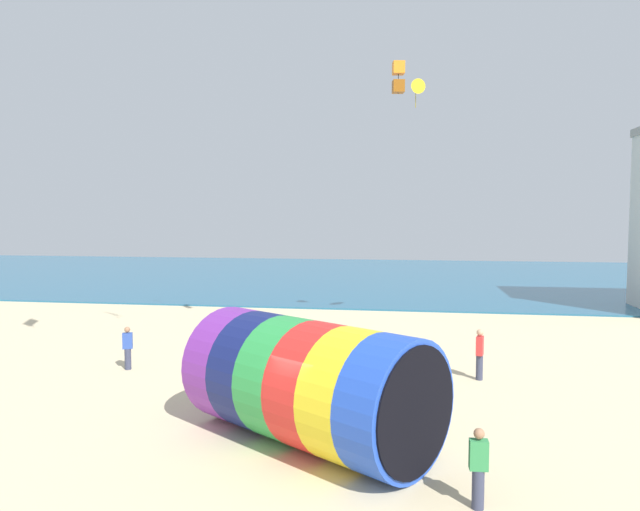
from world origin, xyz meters
name	(u,v)px	position (x,y,z in m)	size (l,w,h in m)	color
ground_plane	(326,454)	(0.00, 0.00, 0.00)	(120.00, 120.00, 0.00)	beige
sea	(389,276)	(0.00, 41.15, 0.05)	(120.00, 40.00, 0.10)	#236084
giant_inflatable_tube	(308,383)	(-0.54, 0.56, 1.57)	(7.10, 6.19, 3.14)	purple
kite_handler	(478,468)	(3.31, -2.09, 0.82)	(0.37, 0.24, 1.62)	#383D56
kite_yellow_delta	(416,87)	(2.16, 15.24, 11.99)	(0.91, 0.93, 1.34)	yellow
kite_orange_box	(398,77)	(1.44, 9.56, 11.16)	(0.52, 0.52, 1.27)	orange
bystander_near_water	(128,348)	(-8.47, 6.40, 0.82)	(0.42, 0.34, 1.62)	#383D56
bystander_mid_beach	(480,354)	(4.41, 7.04, 0.93)	(0.31, 0.41, 1.81)	#383D56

